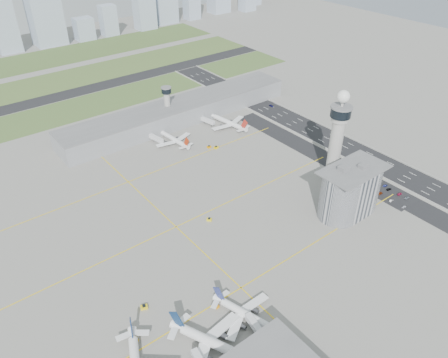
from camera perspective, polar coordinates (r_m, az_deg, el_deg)
ground at (r=261.48m, az=4.76°, el=-6.11°), size 1000.00×1000.00×0.00m
grass_strip_0 at (r=422.55m, az=-18.54°, el=8.74°), size 480.00×50.00×0.08m
grass_strip_1 at (r=489.39m, az=-21.91°, el=11.45°), size 480.00×60.00×0.08m
grass_strip_2 at (r=562.97m, az=-24.66°, el=13.59°), size 480.00×70.00×0.08m
runway at (r=455.20m, az=-20.32°, el=10.18°), size 480.00×22.00×0.10m
highway at (r=337.29m, az=19.43°, el=1.99°), size 28.00×500.00×0.10m
barrier_left at (r=326.55m, az=18.04°, el=1.29°), size 0.60×500.00×1.20m
barrier_right at (r=347.73m, az=20.77°, el=2.80°), size 0.60×500.00×1.20m
landside_road at (r=314.43m, az=18.28°, el=-0.23°), size 18.00×260.00×0.08m
parking_lot at (r=308.02m, az=19.82°, el=-1.34°), size 20.00×44.00×0.10m
taxiway_line_h_0 at (r=225.93m, az=2.23°, el=-14.02°), size 260.00×0.60×0.01m
taxiway_line_h_1 at (r=261.37m, az=-6.28°, el=-6.23°), size 260.00×0.60×0.01m
taxiway_line_h_2 at (r=304.60m, az=-12.40°, el=-0.38°), size 260.00×0.60×0.01m
taxiway_line_v at (r=261.37m, az=-6.28°, el=-6.23°), size 0.60×260.00×0.01m
control_tower at (r=292.50m, az=14.60°, el=5.79°), size 14.00×14.00×64.50m
secondary_tower at (r=370.66m, az=-7.43°, el=9.94°), size 8.60×8.60×31.90m
admin_building at (r=273.65m, az=16.14°, el=-1.45°), size 42.00×24.00×33.50m
terminal_pier at (r=378.26m, az=-5.85°, el=8.74°), size 210.00×32.00×15.80m
airplane_near_b at (r=198.97m, az=-1.16°, el=-20.30°), size 52.79×56.20×12.50m
airplane_near_c at (r=209.51m, az=3.15°, el=-16.96°), size 41.67×45.42×10.56m
airplane_far_a at (r=344.45m, az=-6.66°, el=5.54°), size 35.36×40.54×10.61m
airplane_far_b at (r=367.41m, az=0.53°, el=7.77°), size 40.59×45.99×11.69m
jet_bridge_near_2 at (r=203.88m, az=5.22°, el=-20.22°), size 5.39×14.31×5.70m
jet_bridge_far_0 at (r=351.29m, az=-9.58°, el=5.43°), size 5.39×14.31×5.70m
jet_bridge_far_1 at (r=374.30m, az=-2.90°, el=7.74°), size 5.39×14.31×5.70m
tug_0 at (r=209.70m, az=-11.55°, el=-19.78°), size 2.09×3.01×1.73m
tug_1 at (r=220.04m, az=-10.40°, el=-16.10°), size 4.02×3.41×1.98m
tug_2 at (r=217.40m, az=-1.01°, el=-16.22°), size 1.92×2.77×1.60m
tug_3 at (r=264.05m, az=-1.94°, el=-5.28°), size 3.61×3.62×1.76m
tug_4 at (r=337.21m, az=-1.96°, el=4.24°), size 3.02×2.09×1.74m
tug_5 at (r=336.24m, az=-1.04°, el=4.18°), size 3.37×2.43×1.88m
car_lot_0 at (r=296.43m, az=22.44°, el=-3.38°), size 3.26×1.39×1.10m
car_lot_1 at (r=299.24m, az=21.02°, el=-2.63°), size 3.48×1.26×1.14m
car_lot_2 at (r=303.50m, az=19.69°, el=-1.76°), size 4.24×2.20×1.14m
car_lot_3 at (r=306.04m, az=18.99°, el=-1.26°), size 4.61×2.17×1.30m
car_lot_4 at (r=307.81m, az=18.24°, el=-0.90°), size 3.32×1.54×1.10m
car_lot_5 at (r=311.99m, az=16.58°, el=-0.04°), size 4.07×1.94×1.29m
car_lot_6 at (r=305.51m, az=22.77°, el=-2.27°), size 4.20×2.02×1.16m
car_lot_7 at (r=307.42m, az=21.96°, el=-1.81°), size 4.19×1.79×1.20m
car_lot_8 at (r=309.45m, az=20.74°, el=-1.25°), size 3.92×2.01×1.28m
car_lot_9 at (r=312.33m, az=20.31°, el=-0.81°), size 3.60×1.51×1.16m
car_lot_10 at (r=315.67m, az=18.44°, el=-0.01°), size 4.26×2.38×1.12m
car_lot_11 at (r=317.47m, az=18.23°, el=0.26°), size 4.31×1.92×1.23m
car_hw_1 at (r=355.33m, az=14.61°, el=4.70°), size 1.67×3.94×1.27m
car_hw_2 at (r=407.30m, az=6.21°, el=9.49°), size 2.16×4.46×1.22m
car_hw_4 at (r=441.26m, az=-0.75°, el=11.65°), size 1.54×3.31×1.10m
skyline_bldg_8 at (r=601.28m, az=-27.06°, el=18.39°), size 26.33×21.06×83.39m
skyline_bldg_9 at (r=616.15m, az=-22.25°, el=18.77°), size 36.96×29.57×62.11m
skyline_bldg_10 at (r=625.49m, az=-17.81°, el=18.16°), size 23.01×18.41×27.75m
skyline_bldg_11 at (r=636.63m, az=-14.86°, el=19.40°), size 20.22×16.18×38.97m
skyline_bldg_12 at (r=656.87m, az=-10.34°, el=20.72°), size 26.14×20.92×46.89m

